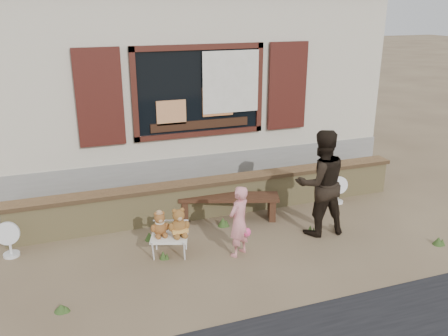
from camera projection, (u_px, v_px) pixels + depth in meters
name	position (u px, v px, depth m)	size (l,w,h in m)	color
ground	(236.00, 238.00, 7.67)	(80.00, 80.00, 0.00)	brown
shopfront	(168.00, 75.00, 11.00)	(8.04, 5.13, 4.00)	#B8AE94
brick_wall	(216.00, 196.00, 8.45)	(7.10, 0.36, 0.67)	tan
bench	(229.00, 202.00, 8.24)	(1.75, 0.91, 0.44)	#361F13
folding_chair	(170.00, 237.00, 7.07)	(0.66, 0.63, 0.33)	white
teddy_bear_left	(160.00, 223.00, 6.99)	(0.28, 0.24, 0.38)	brown
teddy_bear_right	(179.00, 221.00, 6.99)	(0.32, 0.28, 0.44)	brown
child	(239.00, 221.00, 6.99)	(0.40, 0.26, 1.10)	pink
adult	(321.00, 183.00, 7.57)	(0.85, 0.66, 1.75)	black
fan_left	(9.00, 239.00, 7.03)	(0.36, 0.24, 0.57)	silver
fan_right	(338.00, 189.00, 8.93)	(0.34, 0.22, 0.53)	white
grass_tufts	(236.00, 244.00, 7.35)	(5.81, 1.93, 0.16)	#334E1F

